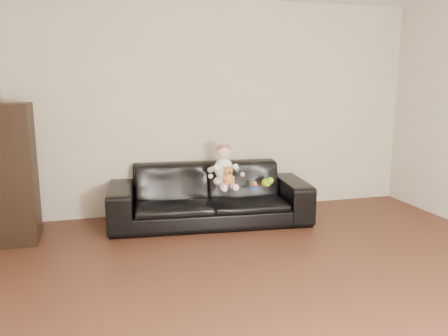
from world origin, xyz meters
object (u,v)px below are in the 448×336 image
object	(u,v)px
sofa	(209,194)
toy_rattle	(255,185)
toy_blue_disc	(254,188)
teddy_bear	(229,176)
cabinet	(16,174)
toy_green	(266,183)
baby	(224,168)

from	to	relation	value
sofa	toy_rattle	distance (m)	0.55
toy_blue_disc	sofa	bearing A→B (deg)	149.64
toy_rattle	toy_blue_disc	world-z (taller)	toy_rattle
teddy_bear	toy_rattle	distance (m)	0.35
sofa	toy_blue_disc	xyz separation A→B (m)	(0.45, -0.26, 0.11)
cabinet	toy_green	distance (m)	2.65
cabinet	baby	distance (m)	2.17
toy_rattle	baby	bearing A→B (deg)	163.15
baby	toy_blue_disc	size ratio (longest dim) A/B	4.71
toy_rattle	toy_blue_disc	xyz separation A→B (m)	(-0.03, -0.04, -0.02)
sofa	cabinet	xyz separation A→B (m)	(-2.02, -0.10, 0.37)
toy_rattle	toy_blue_disc	size ratio (longest dim) A/B	0.56
cabinet	toy_green	bearing A→B (deg)	-4.48
cabinet	teddy_bear	bearing A→B (deg)	-6.27
sofa	teddy_bear	bearing A→B (deg)	-55.49
sofa	baby	xyz separation A→B (m)	(0.15, -0.12, 0.32)
cabinet	teddy_bear	xyz separation A→B (m)	(2.18, -0.17, -0.11)
toy_green	toy_blue_disc	xyz separation A→B (m)	(-0.17, -0.04, -0.04)
toy_rattle	toy_blue_disc	distance (m)	0.05
teddy_bear	toy_blue_disc	xyz separation A→B (m)	(0.30, 0.01, -0.16)
cabinet	baby	bearing A→B (deg)	-2.34
teddy_bear	toy_rattle	size ratio (longest dim) A/B	3.50
toy_green	toy_rattle	bearing A→B (deg)	179.14
baby	toy_blue_disc	world-z (taller)	baby
baby	toy_rattle	bearing A→B (deg)	-15.70
baby	teddy_bear	xyz separation A→B (m)	(0.01, -0.15, -0.06)
sofa	cabinet	size ratio (longest dim) A/B	1.62
sofa	cabinet	bearing A→B (deg)	-172.27
toy_green	toy_rattle	size ratio (longest dim) A/B	2.29
sofa	cabinet	distance (m)	2.06
baby	toy_green	bearing A→B (deg)	-11.22
teddy_bear	toy_rattle	xyz separation A→B (m)	(0.32, 0.05, -0.13)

